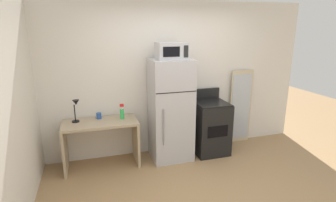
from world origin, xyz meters
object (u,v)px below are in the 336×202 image
at_px(desk_lamp, 76,107).
at_px(oven_range, 210,127).
at_px(desk, 101,135).
at_px(leaning_mirror, 240,107).
at_px(coffee_mug, 99,116).
at_px(spray_bottle, 122,113).
at_px(refrigerator, 171,110).
at_px(microwave, 171,51).

distance_m(desk_lamp, oven_range, 2.27).
bearing_deg(oven_range, desk, 179.13).
distance_m(oven_range, leaning_mirror, 0.82).
distance_m(coffee_mug, leaning_mirror, 2.63).
distance_m(spray_bottle, refrigerator, 0.80).
xyz_separation_m(microwave, leaning_mirror, (1.47, 0.28, -1.11)).
height_order(microwave, oven_range, microwave).
bearing_deg(leaning_mirror, oven_range, -161.18).
bearing_deg(desk_lamp, oven_range, -2.84).
bearing_deg(oven_range, refrigerator, 179.91).
relative_size(coffee_mug, microwave, 0.21).
height_order(desk, microwave, microwave).
bearing_deg(spray_bottle, microwave, -5.83).
bearing_deg(leaning_mirror, desk, -175.05).
height_order(spray_bottle, microwave, microwave).
relative_size(desk_lamp, spray_bottle, 1.42).
relative_size(oven_range, leaning_mirror, 0.79).
distance_m(desk, leaning_mirror, 2.63).
xyz_separation_m(refrigerator, leaning_mirror, (1.47, 0.25, -0.14)).
bearing_deg(leaning_mirror, spray_bottle, -175.10).
xyz_separation_m(desk, oven_range, (1.87, -0.03, -0.06)).
bearing_deg(desk, spray_bottle, 5.33).
relative_size(desk, refrigerator, 0.68).
bearing_deg(refrigerator, desk, 178.63).
relative_size(desk_lamp, microwave, 0.77).
xyz_separation_m(desk, coffee_mug, (-0.01, 0.14, 0.28)).
height_order(coffee_mug, microwave, microwave).
bearing_deg(coffee_mug, refrigerator, -8.49).
relative_size(desk, oven_range, 1.04).
relative_size(desk, leaning_mirror, 0.82).
height_order(refrigerator, leaning_mirror, refrigerator).
bearing_deg(refrigerator, coffee_mug, 171.51).
bearing_deg(desk_lamp, spray_bottle, -4.01).
distance_m(refrigerator, leaning_mirror, 1.50).
distance_m(desk, oven_range, 1.87).
xyz_separation_m(spray_bottle, oven_range, (1.52, -0.06, -0.38)).
bearing_deg(spray_bottle, leaning_mirror, 4.90).
bearing_deg(refrigerator, oven_range, -0.09).
bearing_deg(microwave, leaning_mirror, 10.58).
relative_size(spray_bottle, oven_range, 0.23).
bearing_deg(coffee_mug, desk_lamp, -169.21).
distance_m(spray_bottle, leaning_mirror, 2.28).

